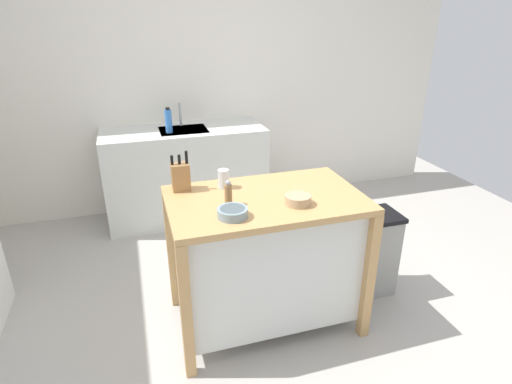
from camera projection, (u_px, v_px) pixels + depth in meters
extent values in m
plane|color=#ADA8A0|center=(273.00, 315.00, 2.88)|extent=(6.21, 6.21, 0.00)
cube|color=silver|center=(208.00, 80.00, 4.16)|extent=(5.21, 0.10, 2.60)
cube|color=tan|center=(266.00, 200.00, 2.51)|extent=(1.18, 0.73, 0.04)
cube|color=silver|center=(265.00, 257.00, 2.67)|extent=(1.08, 0.63, 0.77)
cube|color=tan|center=(186.00, 314.00, 2.24)|extent=(0.06, 0.06, 0.87)
cube|color=tan|center=(369.00, 278.00, 2.54)|extent=(0.06, 0.06, 0.87)
cube|color=tan|center=(172.00, 251.00, 2.83)|extent=(0.06, 0.06, 0.87)
cube|color=tan|center=(322.00, 228.00, 3.13)|extent=(0.06, 0.06, 0.87)
cube|color=#9E7042|center=(181.00, 177.00, 2.57)|extent=(0.11, 0.09, 0.17)
cylinder|color=black|center=(172.00, 160.00, 2.51)|extent=(0.02, 0.02, 0.06)
cylinder|color=black|center=(179.00, 159.00, 2.52)|extent=(0.02, 0.02, 0.06)
cylinder|color=black|center=(186.00, 157.00, 2.53)|extent=(0.02, 0.02, 0.08)
cylinder|color=gray|center=(233.00, 213.00, 2.25)|extent=(0.17, 0.17, 0.05)
cylinder|color=#49555B|center=(232.00, 209.00, 2.24)|extent=(0.14, 0.14, 0.01)
cylinder|color=tan|center=(298.00, 200.00, 2.40)|extent=(0.15, 0.15, 0.05)
cylinder|color=brown|center=(298.00, 196.00, 2.39)|extent=(0.12, 0.12, 0.01)
cylinder|color=silver|center=(224.00, 179.00, 2.61)|extent=(0.07, 0.07, 0.12)
cylinder|color=olive|center=(228.00, 195.00, 2.38)|extent=(0.04, 0.04, 0.12)
sphere|color=#99999E|center=(228.00, 183.00, 2.35)|extent=(0.03, 0.03, 0.03)
cube|color=gray|center=(369.00, 255.00, 3.03)|extent=(0.34, 0.26, 0.60)
cube|color=black|center=(374.00, 216.00, 2.91)|extent=(0.36, 0.28, 0.03)
cube|color=silver|center=(186.00, 174.00, 4.10)|extent=(1.53, 0.60, 0.91)
cube|color=silver|center=(183.00, 131.00, 3.91)|extent=(0.44, 0.36, 0.03)
cylinder|color=#B7BCC1|center=(180.00, 114.00, 4.00)|extent=(0.02, 0.02, 0.22)
cylinder|color=blue|center=(169.00, 121.00, 3.77)|extent=(0.06, 0.06, 0.21)
cylinder|color=black|center=(167.00, 109.00, 3.72)|extent=(0.04, 0.04, 0.02)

